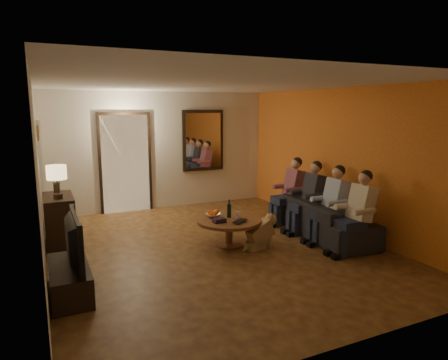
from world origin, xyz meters
name	(u,v)px	position (x,y,z in m)	size (l,w,h in m)	color
floor	(215,248)	(0.00, 0.00, 0.00)	(5.00, 6.00, 0.01)	#482313
ceiling	(214,83)	(0.00, 0.00, 2.60)	(5.00, 6.00, 0.01)	white
back_wall	(161,151)	(0.00, 3.00, 1.30)	(5.00, 0.02, 2.60)	beige
front_wall	(350,214)	(0.00, -3.00, 1.30)	(5.00, 0.02, 2.60)	beige
left_wall	(39,181)	(-2.50, 0.00, 1.30)	(0.02, 6.00, 2.60)	beige
right_wall	(340,160)	(2.50, 0.00, 1.30)	(0.02, 6.00, 2.60)	beige
orange_accent	(340,160)	(2.49, 0.00, 1.30)	(0.01, 6.00, 2.60)	orange
kitchen_doorway	(125,164)	(-0.80, 2.98, 1.05)	(1.00, 0.06, 2.10)	#FFE0A5
door_trim	(126,164)	(-0.80, 2.97, 1.05)	(1.12, 0.04, 2.22)	black
fridge_glimpse	(137,170)	(-0.55, 2.98, 0.90)	(0.45, 0.03, 1.70)	silver
mirror_frame	(203,140)	(1.00, 2.96, 1.50)	(1.00, 0.05, 1.40)	black
mirror_glass	(203,141)	(1.00, 2.93, 1.50)	(0.86, 0.02, 1.26)	white
white_door	(42,175)	(-2.46, 2.30, 1.02)	(0.06, 0.85, 2.04)	white
framed_art	(38,133)	(-2.47, 1.30, 1.85)	(0.03, 0.28, 0.24)	#B28C33
art_canvas	(39,133)	(-2.46, 1.30, 1.85)	(0.01, 0.22, 0.18)	brown
dresser	(60,221)	(-2.25, 1.22, 0.42)	(0.45, 0.93, 0.83)	black
table_lamp	(57,182)	(-2.25, 1.00, 1.10)	(0.30, 0.30, 0.54)	beige
flower_vase	(56,180)	(-2.25, 1.44, 1.05)	(0.14, 0.14, 0.44)	red
tv_stand	(70,280)	(-2.25, -0.75, 0.18)	(0.45, 1.10, 0.37)	black
tv	(67,241)	(-2.25, -0.75, 0.68)	(0.14, 1.09, 0.63)	black
sofa	(325,218)	(2.01, -0.23, 0.32)	(0.85, 2.17, 0.63)	black
person_a	(358,216)	(1.91, -1.13, 0.60)	(0.60, 0.40, 1.20)	tan
person_b	(332,207)	(1.91, -0.53, 0.60)	(0.60, 0.40, 1.20)	tan
person_c	(310,200)	(1.91, 0.07, 0.60)	(0.60, 0.40, 1.20)	tan
person_d	(291,194)	(1.91, 0.67, 0.60)	(0.60, 0.40, 1.20)	tan
dog	(260,231)	(0.66, -0.30, 0.28)	(0.56, 0.24, 0.56)	#A8794D
coffee_table	(229,232)	(0.26, 0.02, 0.23)	(1.06, 1.06, 0.45)	brown
bowl	(213,215)	(0.08, 0.24, 0.48)	(0.26, 0.26, 0.06)	white
oranges	(213,211)	(0.08, 0.24, 0.55)	(0.20, 0.20, 0.08)	orange
wine_bottle	(229,208)	(0.31, 0.12, 0.60)	(0.07, 0.07, 0.31)	black
wine_glass	(237,214)	(0.44, 0.07, 0.50)	(0.06, 0.06, 0.10)	silver
book_stack	(219,220)	(0.04, -0.08, 0.48)	(0.20, 0.15, 0.07)	black
laptop	(242,222)	(0.36, -0.26, 0.46)	(0.33, 0.21, 0.03)	black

